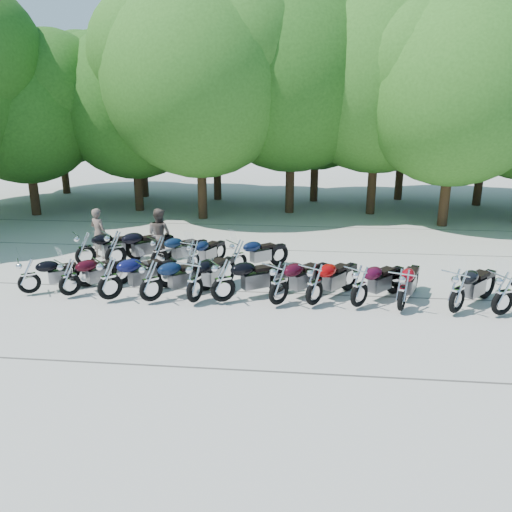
# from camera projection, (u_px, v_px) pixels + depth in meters

# --- Properties ---
(ground) EXTENTS (90.00, 90.00, 0.00)m
(ground) POSITION_uv_depth(u_px,v_px,m) (250.00, 312.00, 13.10)
(ground) COLOR #A7A397
(ground) RESTS_ON ground
(tree_1) EXTENTS (6.97, 6.97, 8.55)m
(tree_1) POSITION_uv_depth(u_px,v_px,m) (23.00, 109.00, 23.52)
(tree_1) COLOR #3A2614
(tree_1) RESTS_ON ground
(tree_2) EXTENTS (7.31, 7.31, 8.97)m
(tree_2) POSITION_uv_depth(u_px,v_px,m) (133.00, 104.00, 24.51)
(tree_2) COLOR #3A2614
(tree_2) RESTS_ON ground
(tree_3) EXTENTS (8.70, 8.70, 10.67)m
(tree_3) POSITION_uv_depth(u_px,v_px,m) (199.00, 80.00, 22.34)
(tree_3) COLOR #3A2614
(tree_3) RESTS_ON ground
(tree_4) EXTENTS (9.13, 9.13, 11.20)m
(tree_4) POSITION_uv_depth(u_px,v_px,m) (292.00, 75.00, 23.61)
(tree_4) COLOR #3A2614
(tree_4) RESTS_ON ground
(tree_5) EXTENTS (9.04, 9.04, 11.10)m
(tree_5) POSITION_uv_depth(u_px,v_px,m) (379.00, 76.00, 23.35)
(tree_5) COLOR #3A2614
(tree_5) RESTS_ON ground
(tree_6) EXTENTS (8.00, 8.00, 9.82)m
(tree_6) POSITION_uv_depth(u_px,v_px,m) (456.00, 91.00, 21.00)
(tree_6) COLOR #3A2614
(tree_6) RESTS_ON ground
(tree_9) EXTENTS (7.59, 7.59, 9.32)m
(tree_9) POSITION_uv_depth(u_px,v_px,m) (57.00, 101.00, 29.59)
(tree_9) COLOR #3A2614
(tree_9) RESTS_ON ground
(tree_10) EXTENTS (7.78, 7.78, 9.55)m
(tree_10) POSITION_uv_depth(u_px,v_px,m) (139.00, 98.00, 28.45)
(tree_10) COLOR #3A2614
(tree_10) RESTS_ON ground
(tree_11) EXTENTS (7.56, 7.56, 9.28)m
(tree_11) POSITION_uv_depth(u_px,v_px,m) (216.00, 101.00, 27.54)
(tree_11) COLOR #3A2614
(tree_11) RESTS_ON ground
(tree_12) EXTENTS (7.88, 7.88, 9.67)m
(tree_12) POSITION_uv_depth(u_px,v_px,m) (317.00, 96.00, 26.97)
(tree_12) COLOR #3A2614
(tree_12) RESTS_ON ground
(tree_13) EXTENTS (8.31, 8.31, 10.20)m
(tree_13) POSITION_uv_depth(u_px,v_px,m) (406.00, 91.00, 27.37)
(tree_13) COLOR #3A2614
(tree_13) RESTS_ON ground
(tree_14) EXTENTS (8.02, 8.02, 9.84)m
(tree_14) POSITION_uv_depth(u_px,v_px,m) (490.00, 94.00, 25.72)
(tree_14) COLOR #3A2614
(tree_14) RESTS_ON ground
(motorcycle_0) EXTENTS (2.16, 1.72, 1.22)m
(motorcycle_0) POSITION_uv_depth(u_px,v_px,m) (28.00, 275.00, 14.12)
(motorcycle_0) COLOR black
(motorcycle_0) RESTS_ON ground
(motorcycle_1) EXTENTS (1.98, 2.15, 1.27)m
(motorcycle_1) POSITION_uv_depth(u_px,v_px,m) (69.00, 276.00, 13.94)
(motorcycle_1) COLOR black
(motorcycle_1) RESTS_ON ground
(motorcycle_2) EXTENTS (2.33, 2.33, 1.43)m
(motorcycle_2) POSITION_uv_depth(u_px,v_px,m) (109.00, 277.00, 13.61)
(motorcycle_2) COLOR #0D103D
(motorcycle_2) RESTS_ON ground
(motorcycle_3) EXTENTS (2.27, 2.17, 1.36)m
(motorcycle_3) POSITION_uv_depth(u_px,v_px,m) (151.00, 280.00, 13.50)
(motorcycle_3) COLOR #0C1934
(motorcycle_3) RESTS_ON ground
(motorcycle_4) EXTENTS (1.58, 2.61, 1.42)m
(motorcycle_4) POSITION_uv_depth(u_px,v_px,m) (194.00, 280.00, 13.43)
(motorcycle_4) COLOR black
(motorcycle_4) RESTS_ON ground
(motorcycle_5) EXTENTS (2.51, 1.98, 1.41)m
(motorcycle_5) POSITION_uv_depth(u_px,v_px,m) (223.00, 280.00, 13.46)
(motorcycle_5) COLOR black
(motorcycle_5) RESTS_ON ground
(motorcycle_6) EXTENTS (2.16, 2.38, 1.40)m
(motorcycle_6) POSITION_uv_depth(u_px,v_px,m) (279.00, 282.00, 13.27)
(motorcycle_6) COLOR black
(motorcycle_6) RESTS_ON ground
(motorcycle_7) EXTENTS (2.02, 2.40, 1.37)m
(motorcycle_7) POSITION_uv_depth(u_px,v_px,m) (315.00, 283.00, 13.24)
(motorcycle_7) COLOR #920506
(motorcycle_7) RESTS_ON ground
(motorcycle_8) EXTENTS (2.12, 2.26, 1.35)m
(motorcycle_8) POSITION_uv_depth(u_px,v_px,m) (360.00, 285.00, 13.13)
(motorcycle_8) COLOR #3B081D
(motorcycle_8) RESTS_ON ground
(motorcycle_9) EXTENTS (1.50, 2.44, 1.32)m
(motorcycle_9) POSITION_uv_depth(u_px,v_px,m) (403.00, 289.00, 12.90)
(motorcycle_9) COLOR maroon
(motorcycle_9) RESTS_ON ground
(motorcycle_10) EXTENTS (2.19, 2.32, 1.38)m
(motorcycle_10) POSITION_uv_depth(u_px,v_px,m) (458.00, 290.00, 12.73)
(motorcycle_10) COLOR black
(motorcycle_10) RESTS_ON ground
(motorcycle_11) EXTENTS (2.48, 1.74, 1.36)m
(motorcycle_11) POSITION_uv_depth(u_px,v_px,m) (504.00, 292.00, 12.60)
(motorcycle_11) COLOR black
(motorcycle_11) RESTS_ON ground
(motorcycle_12) EXTENTS (2.37, 2.10, 1.38)m
(motorcycle_12) POSITION_uv_depth(u_px,v_px,m) (85.00, 248.00, 16.54)
(motorcycle_12) COLOR black
(motorcycle_12) RESTS_ON ground
(motorcycle_13) EXTENTS (2.42, 2.32, 1.45)m
(motorcycle_13) POSITION_uv_depth(u_px,v_px,m) (115.00, 248.00, 16.43)
(motorcycle_13) COLOR black
(motorcycle_13) RESTS_ON ground
(motorcycle_14) EXTENTS (2.06, 2.06, 1.26)m
(motorcycle_14) POSITION_uv_depth(u_px,v_px,m) (159.00, 251.00, 16.36)
(motorcycle_14) COLOR #0C1D39
(motorcycle_14) RESTS_ON ground
(motorcycle_15) EXTENTS (1.45, 2.20, 1.20)m
(motorcycle_15) POSITION_uv_depth(u_px,v_px,m) (193.00, 255.00, 16.06)
(motorcycle_15) COLOR #0B1634
(motorcycle_15) RESTS_ON ground
(motorcycle_16) EXTENTS (2.17, 1.96, 1.27)m
(motorcycle_16) POSITION_uv_depth(u_px,v_px,m) (238.00, 255.00, 15.95)
(motorcycle_16) COLOR black
(motorcycle_16) RESTS_ON ground
(rider_0) EXTENTS (0.78, 0.66, 1.80)m
(rider_0) POSITION_uv_depth(u_px,v_px,m) (99.00, 233.00, 17.57)
(rider_0) COLOR brown
(rider_0) RESTS_ON ground
(rider_1) EXTENTS (1.10, 1.00, 1.84)m
(rider_1) POSITION_uv_depth(u_px,v_px,m) (159.00, 234.00, 17.35)
(rider_1) COLOR brown
(rider_1) RESTS_ON ground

